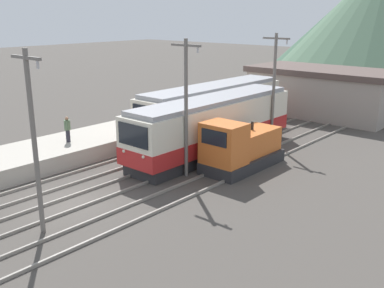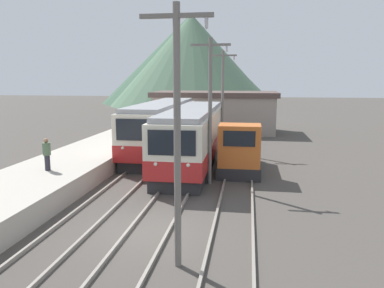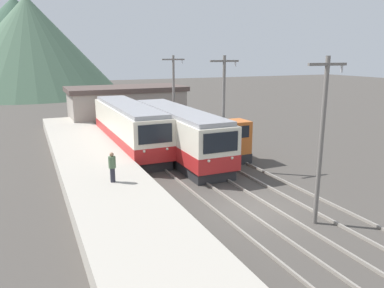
{
  "view_description": "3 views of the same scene",
  "coord_description": "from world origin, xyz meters",
  "px_view_note": "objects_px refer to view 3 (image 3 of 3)",
  "views": [
    {
      "loc": [
        17.43,
        -11.03,
        8.7
      ],
      "look_at": [
        1.12,
        7.58,
        1.49
      ],
      "focal_mm": 42.0,
      "sensor_mm": 36.0,
      "label": 1
    },
    {
      "loc": [
        3.66,
        -12.59,
        5.5
      ],
      "look_at": [
        0.62,
        7.39,
        1.93
      ],
      "focal_mm": 35.0,
      "sensor_mm": 36.0,
      "label": 2
    },
    {
      "loc": [
        -9.85,
        -14.62,
        7.51
      ],
      "look_at": [
        -0.35,
        6.82,
        1.9
      ],
      "focal_mm": 35.0,
      "sensor_mm": 36.0,
      "label": 3
    }
  ],
  "objects_px": {
    "catenary_mast_near": "(322,136)",
    "catenary_mast_far": "(174,96)",
    "commuter_train_center": "(178,135)",
    "shunting_locomotive": "(221,141)",
    "catenary_mast_mid": "(224,110)",
    "commuter_train_left": "(129,129)",
    "person_on_platform": "(112,166)"
  },
  "relations": [
    {
      "from": "commuter_train_center",
      "to": "catenary_mast_mid",
      "type": "relative_size",
      "value": 1.82
    },
    {
      "from": "commuter_train_center",
      "to": "person_on_platform",
      "type": "height_order",
      "value": "commuter_train_center"
    },
    {
      "from": "commuter_train_center",
      "to": "shunting_locomotive",
      "type": "bearing_deg",
      "value": -23.34
    },
    {
      "from": "shunting_locomotive",
      "to": "catenary_mast_mid",
      "type": "height_order",
      "value": "catenary_mast_mid"
    },
    {
      "from": "commuter_train_center",
      "to": "shunting_locomotive",
      "type": "xyz_separation_m",
      "value": [
        3.0,
        -1.29,
        -0.49
      ]
    },
    {
      "from": "shunting_locomotive",
      "to": "person_on_platform",
      "type": "relative_size",
      "value": 3.45
    },
    {
      "from": "person_on_platform",
      "to": "commuter_train_left",
      "type": "bearing_deg",
      "value": 70.92
    },
    {
      "from": "commuter_train_center",
      "to": "catenary_mast_far",
      "type": "xyz_separation_m",
      "value": [
        1.51,
        4.6,
        2.36
      ]
    },
    {
      "from": "commuter_train_center",
      "to": "catenary_mast_mid",
      "type": "bearing_deg",
      "value": -70.56
    },
    {
      "from": "shunting_locomotive",
      "to": "catenary_mast_far",
      "type": "xyz_separation_m",
      "value": [
        -1.49,
        5.9,
        2.86
      ]
    },
    {
      "from": "shunting_locomotive",
      "to": "catenary_mast_far",
      "type": "height_order",
      "value": "catenary_mast_far"
    },
    {
      "from": "commuter_train_left",
      "to": "catenary_mast_mid",
      "type": "distance_m",
      "value": 9.19
    },
    {
      "from": "shunting_locomotive",
      "to": "catenary_mast_near",
      "type": "height_order",
      "value": "catenary_mast_near"
    },
    {
      "from": "catenary_mast_mid",
      "to": "commuter_train_left",
      "type": "bearing_deg",
      "value": 118.99
    },
    {
      "from": "catenary_mast_far",
      "to": "person_on_platform",
      "type": "bearing_deg",
      "value": -124.87
    },
    {
      "from": "commuter_train_left",
      "to": "shunting_locomotive",
      "type": "bearing_deg",
      "value": -39.6
    },
    {
      "from": "catenary_mast_near",
      "to": "catenary_mast_far",
      "type": "xyz_separation_m",
      "value": [
        0.0,
        17.74,
        0.0
      ]
    },
    {
      "from": "commuter_train_left",
      "to": "catenary_mast_near",
      "type": "height_order",
      "value": "catenary_mast_near"
    },
    {
      "from": "commuter_train_left",
      "to": "catenary_mast_far",
      "type": "relative_size",
      "value": 1.82
    },
    {
      "from": "catenary_mast_near",
      "to": "person_on_platform",
      "type": "distance_m",
      "value": 10.42
    },
    {
      "from": "commuter_train_center",
      "to": "catenary_mast_far",
      "type": "height_order",
      "value": "catenary_mast_far"
    },
    {
      "from": "catenary_mast_mid",
      "to": "catenary_mast_far",
      "type": "relative_size",
      "value": 1.0
    },
    {
      "from": "shunting_locomotive",
      "to": "commuter_train_center",
      "type": "bearing_deg",
      "value": 156.66
    },
    {
      "from": "shunting_locomotive",
      "to": "person_on_platform",
      "type": "distance_m",
      "value": 10.72
    },
    {
      "from": "commuter_train_center",
      "to": "catenary_mast_near",
      "type": "height_order",
      "value": "catenary_mast_near"
    },
    {
      "from": "catenary_mast_mid",
      "to": "shunting_locomotive",
      "type": "bearing_deg",
      "value": 63.36
    },
    {
      "from": "commuter_train_center",
      "to": "shunting_locomotive",
      "type": "relative_size",
      "value": 2.47
    },
    {
      "from": "catenary_mast_mid",
      "to": "person_on_platform",
      "type": "xyz_separation_m",
      "value": [
        -7.8,
        -2.32,
        -2.19
      ]
    },
    {
      "from": "catenary_mast_mid",
      "to": "catenary_mast_far",
      "type": "bearing_deg",
      "value": 90.0
    },
    {
      "from": "shunting_locomotive",
      "to": "person_on_platform",
      "type": "xyz_separation_m",
      "value": [
        -9.29,
        -5.3,
        0.67
      ]
    },
    {
      "from": "catenary_mast_near",
      "to": "catenary_mast_far",
      "type": "height_order",
      "value": "same"
    },
    {
      "from": "commuter_train_left",
      "to": "catenary_mast_near",
      "type": "bearing_deg",
      "value": -75.49
    }
  ]
}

